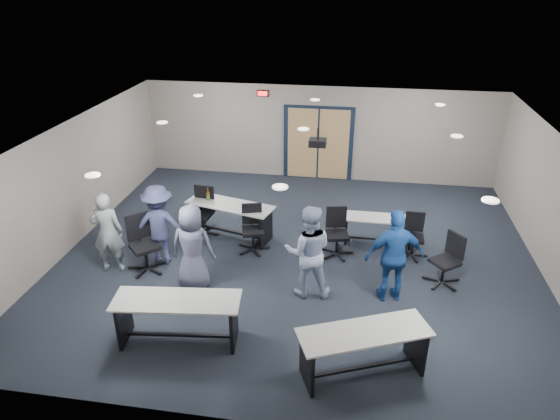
% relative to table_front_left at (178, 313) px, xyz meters
% --- Properties ---
extents(floor, '(10.00, 10.00, 0.00)m').
position_rel_table_front_left_xyz_m(floor, '(1.60, 3.05, -0.57)').
color(floor, black).
rests_on(floor, ground).
extents(back_wall, '(10.00, 0.04, 2.70)m').
position_rel_table_front_left_xyz_m(back_wall, '(1.60, 7.55, 0.78)').
color(back_wall, gray).
rests_on(back_wall, floor).
extents(front_wall, '(10.00, 0.04, 2.70)m').
position_rel_table_front_left_xyz_m(front_wall, '(1.60, -1.45, 0.78)').
color(front_wall, gray).
rests_on(front_wall, floor).
extents(left_wall, '(0.04, 9.00, 2.70)m').
position_rel_table_front_left_xyz_m(left_wall, '(-3.40, 3.05, 0.78)').
color(left_wall, gray).
rests_on(left_wall, floor).
extents(right_wall, '(0.04, 9.00, 2.70)m').
position_rel_table_front_left_xyz_m(right_wall, '(6.60, 3.05, 0.78)').
color(right_wall, gray).
rests_on(right_wall, floor).
extents(ceiling, '(10.00, 9.00, 0.04)m').
position_rel_table_front_left_xyz_m(ceiling, '(1.60, 3.05, 2.13)').
color(ceiling, silver).
rests_on(ceiling, back_wall).
extents(double_door, '(2.00, 0.07, 2.20)m').
position_rel_table_front_left_xyz_m(double_door, '(1.60, 7.51, 0.48)').
color(double_door, black).
rests_on(double_door, back_wall).
extents(exit_sign, '(0.32, 0.07, 0.18)m').
position_rel_table_front_left_xyz_m(exit_sign, '(-0.00, 7.49, 1.88)').
color(exit_sign, black).
rests_on(exit_sign, back_wall).
extents(ceiling_projector, '(0.35, 0.32, 0.37)m').
position_rel_table_front_left_xyz_m(ceiling_projector, '(1.90, 3.54, 1.84)').
color(ceiling_projector, black).
rests_on(ceiling_projector, ceiling).
extents(ceiling_can_lights, '(6.24, 5.74, 0.02)m').
position_rel_table_front_left_xyz_m(ceiling_can_lights, '(1.60, 3.30, 2.10)').
color(ceiling_can_lights, silver).
rests_on(ceiling_can_lights, ceiling).
extents(table_front_left, '(2.11, 0.91, 0.83)m').
position_rel_table_front_left_xyz_m(table_front_left, '(0.00, 0.00, 0.00)').
color(table_front_left, beige).
rests_on(table_front_left, floor).
extents(table_front_right, '(2.08, 1.37, 0.80)m').
position_rel_table_front_left_xyz_m(table_front_right, '(2.99, -0.28, -0.02)').
color(table_front_right, beige).
rests_on(table_front_right, floor).
extents(table_back_left, '(2.12, 1.17, 1.12)m').
position_rel_table_front_left_xyz_m(table_back_left, '(-0.06, 3.65, -0.00)').
color(table_back_left, beige).
rests_on(table_back_left, floor).
extents(table_back_right, '(1.57, 0.53, 0.74)m').
position_rel_table_front_left_xyz_m(table_back_right, '(3.30, 3.86, -0.13)').
color(table_back_right, beige).
rests_on(table_back_right, floor).
extents(chair_back_a, '(0.79, 0.79, 1.13)m').
position_rel_table_front_left_xyz_m(chair_back_a, '(-0.73, 3.64, -0.00)').
color(chair_back_a, black).
rests_on(chair_back_a, floor).
extents(chair_back_b, '(0.81, 0.81, 1.04)m').
position_rel_table_front_left_xyz_m(chair_back_b, '(0.60, 3.10, -0.05)').
color(chair_back_b, black).
rests_on(chair_back_b, floor).
extents(chair_back_c, '(0.79, 0.79, 1.05)m').
position_rel_table_front_left_xyz_m(chair_back_c, '(2.41, 3.20, -0.04)').
color(chair_back_c, black).
rests_on(chair_back_c, floor).
extents(chair_back_d, '(0.63, 0.63, 0.96)m').
position_rel_table_front_left_xyz_m(chair_back_d, '(4.02, 3.39, -0.08)').
color(chair_back_d, black).
rests_on(chair_back_d, floor).
extents(chair_loose_left, '(1.04, 1.04, 1.17)m').
position_rel_table_front_left_xyz_m(chair_loose_left, '(-1.40, 1.98, 0.02)').
color(chair_loose_left, black).
rests_on(chair_loose_left, floor).
extents(chair_loose_right, '(0.93, 0.93, 1.05)m').
position_rel_table_front_left_xyz_m(chair_loose_right, '(4.53, 2.43, -0.04)').
color(chair_loose_right, black).
rests_on(chair_loose_right, floor).
extents(person_gray, '(0.70, 0.53, 1.72)m').
position_rel_table_front_left_xyz_m(person_gray, '(-2.11, 1.90, 0.29)').
color(person_gray, '#96A1A4').
rests_on(person_gray, floor).
extents(person_plaid, '(0.84, 0.55, 1.72)m').
position_rel_table_front_left_xyz_m(person_plaid, '(-0.25, 1.60, 0.29)').
color(person_plaid, slate).
rests_on(person_plaid, floor).
extents(person_lightblue, '(0.97, 0.80, 1.83)m').
position_rel_table_front_left_xyz_m(person_lightblue, '(1.94, 1.68, 0.35)').
color(person_lightblue, '#A6B7DC').
rests_on(person_lightblue, floor).
extents(person_navy, '(1.15, 0.68, 1.83)m').
position_rel_table_front_left_xyz_m(person_navy, '(3.50, 1.77, 0.35)').
color(person_navy, '#1A4792').
rests_on(person_navy, floor).
extents(person_back, '(1.22, 0.83, 1.74)m').
position_rel_table_front_left_xyz_m(person_back, '(-1.19, 2.34, 0.30)').
color(person_back, '#373C64').
rests_on(person_back, floor).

